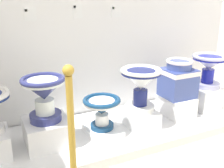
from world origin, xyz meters
name	(u,v)px	position (x,y,z in m)	size (l,w,h in m)	color
display_platform	(119,130)	(1.83, 2.69, 0.05)	(2.89, 0.95, 0.09)	white
plinth_block_leftmost	(47,132)	(1.08, 2.67, 0.21)	(0.40, 0.40, 0.24)	white
antique_toilet_leftmost	(44,92)	(1.08, 2.67, 0.60)	(0.39, 0.39, 0.41)	navy
plinth_block_broad_patterned	(102,130)	(1.62, 2.64, 0.12)	(0.32, 0.39, 0.06)	white
antique_toilet_broad_patterned	(102,107)	(1.62, 2.64, 0.37)	(0.37, 0.37, 0.31)	navy
plinth_block_tall_cobalt	(139,117)	(2.05, 2.63, 0.18)	(0.31, 0.38, 0.17)	white
antique_toilet_tall_cobalt	(141,82)	(2.05, 2.63, 0.57)	(0.42, 0.42, 0.45)	white
plinth_block_slender_white	(176,105)	(2.57, 2.68, 0.21)	(0.30, 0.39, 0.22)	white
antique_toilet_slender_white	(178,78)	(2.57, 2.68, 0.53)	(0.35, 0.33, 0.43)	#3E5097
plinth_block_pale_glazed	(205,98)	(3.01, 2.67, 0.23)	(0.30, 0.29, 0.27)	white
antique_toilet_pale_glazed	(209,65)	(3.01, 2.67, 0.64)	(0.40, 0.40, 0.39)	#ADAFDB
info_placard_second	(30,14)	(1.10, 3.18, 1.24)	(0.11, 0.01, 0.13)	white
info_placard_third	(78,11)	(1.59, 3.18, 1.26)	(0.10, 0.01, 0.15)	white
info_placard_fourth	(116,11)	(2.04, 3.18, 1.25)	(0.12, 0.01, 0.13)	white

